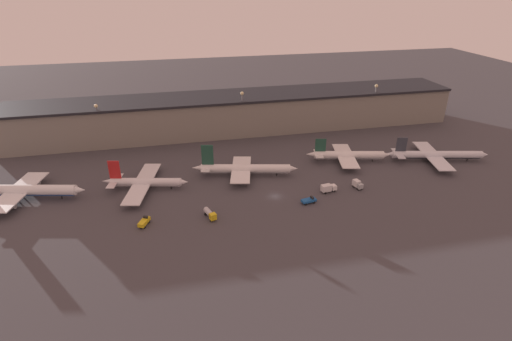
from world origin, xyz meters
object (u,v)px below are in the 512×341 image
Objects in this scene: service_vehicle_3 at (357,184)px; service_vehicle_4 at (309,200)px; airplane_3 at (348,155)px; airplane_4 at (436,155)px; service_vehicle_0 at (328,188)px; airplane_2 at (244,169)px; airplane_0 at (22,190)px; service_vehicle_2 at (144,222)px; service_vehicle_1 at (210,214)px; airplane_1 at (144,182)px.

service_vehicle_3 is 24.16m from service_vehicle_4.
airplane_4 reaches higher than airplane_3.
service_vehicle_0 is at bearing -101.05° from service_vehicle_3.
airplane_2 is 49.69m from airplane_3.
airplane_0 reaches higher than airplane_3.
airplane_3 reaches higher than service_vehicle_2.
airplane_2 is at bearing 130.48° from service_vehicle_1.
service_vehicle_1 is 1.45× the size of service_vehicle_3.
service_vehicle_2 is at bearing -19.30° from airplane_0.
service_vehicle_4 is (-23.14, -6.94, -0.65)m from service_vehicle_3.
airplane_1 is 6.03× the size of service_vehicle_4.
service_vehicle_3 is at bearing 5.83° from service_vehicle_4.
service_vehicle_1 is at bearing -36.86° from airplane_1.
airplane_4 is at bearing 12.16° from airplane_1.
airplane_1 is 27.16m from service_vehicle_2.
service_vehicle_0 is 0.90× the size of service_vehicle_1.
airplane_4 is at bearing 85.16° from service_vehicle_1.
airplane_1 is 41.63m from airplane_2.
service_vehicle_3 is at bearing -59.04° from service_vehicle_2.
airplane_0 is at bearing -166.52° from airplane_2.
service_vehicle_0 is at bearing 2.85° from airplane_0.
service_vehicle_0 is at bearing -1.89° from airplane_1.
service_vehicle_0 is at bearing 21.13° from service_vehicle_4.
airplane_2 is 36.83m from service_vehicle_0.
service_vehicle_1 is 1.20× the size of service_vehicle_2.
airplane_0 reaches higher than service_vehicle_1.
service_vehicle_4 is at bearing -86.53° from service_vehicle_3.
service_vehicle_2 is 1.00× the size of service_vehicle_4.
airplane_1 is at bearing -163.29° from airplane_2.
service_vehicle_2 is (-90.66, -33.69, -1.81)m from airplane_3.
service_vehicle_2 is at bearing -156.10° from airplane_4.
airplane_0 reaches higher than service_vehicle_2.
airplane_3 is at bearing 98.45° from service_vehicle_1.
service_vehicle_0 is (29.77, -21.65, -1.43)m from airplane_2.
service_vehicle_0 is (71.30, -18.93, -1.09)m from airplane_1.
airplane_2 reaches higher than airplane_3.
airplane_2 is 9.00× the size of service_vehicle_3.
airplane_2 is (41.54, 2.71, 0.34)m from airplane_1.
airplane_1 is 86.12m from service_vehicle_3.
service_vehicle_2 is at bearing -97.32° from service_vehicle_3.
airplane_4 is (89.67, -4.59, -0.23)m from airplane_2.
service_vehicle_3 is at bearing -147.64° from airplane_4.
service_vehicle_0 reaches higher than service_vehicle_4.
airplane_0 is 118.78m from service_vehicle_0.
service_vehicle_2 is at bearing 178.74° from service_vehicle_0.
airplane_4 is 62.30m from service_vehicle_0.
airplane_0 is at bearing 154.74° from service_vehicle_4.
airplane_2 reaches higher than service_vehicle_2.
airplane_3 reaches higher than service_vehicle_3.
service_vehicle_3 is at bearing 0.61° from airplane_1.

